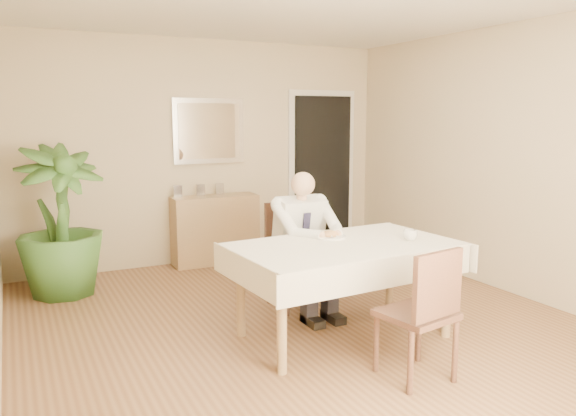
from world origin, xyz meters
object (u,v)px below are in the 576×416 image
chair_far (293,247)px  seated_man (308,237)px  dining_table (344,254)px  coffee_mug (410,235)px  chair_near (425,308)px  potted_palm (60,221)px  sideboard (215,230)px

chair_far → seated_man: (-0.00, -0.29, 0.16)m
dining_table → coffee_mug: 0.55m
chair_near → chair_far: bearing=81.7°
coffee_mug → potted_palm: potted_palm is taller
seated_man → potted_palm: bearing=140.7°
dining_table → coffee_mug: size_ratio=16.35×
chair_far → chair_near: bearing=-88.6°
dining_table → chair_far: 0.90m
dining_table → chair_near: (0.05, -0.89, -0.16)m
dining_table → seated_man: size_ratio=1.43×
chair_far → chair_near: 1.77m
dining_table → chair_near: 0.90m
chair_near → seated_man: 1.49m
chair_near → dining_table: bearing=83.5°
coffee_mug → sideboard: coffee_mug is taller
chair_near → seated_man: size_ratio=0.72×
coffee_mug → sideboard: size_ratio=0.11×
chair_far → seated_man: size_ratio=0.76×
chair_far → dining_table: bearing=-90.3°
potted_palm → chair_far: bearing=-33.5°
seated_man → chair_near: bearing=-87.9°
sideboard → seated_man: bearing=-85.1°
dining_table → sideboard: 2.62m
chair_far → chair_near: (0.05, -1.77, -0.03)m
sideboard → potted_palm: size_ratio=0.68×
seated_man → potted_palm: size_ratio=0.85×
chair_near → potted_palm: (-1.93, 3.01, 0.23)m
chair_far → coffee_mug: chair_far is taller
seated_man → potted_palm: 2.42m
sideboard → chair_far: bearing=-84.4°
dining_table → potted_palm: size_ratio=1.21×
dining_table → sideboard: sideboard is taller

